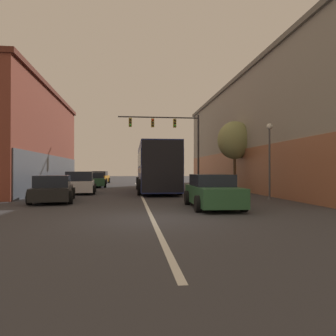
{
  "coord_description": "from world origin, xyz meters",
  "views": [
    {
      "loc": [
        -0.7,
        -10.29,
        1.52
      ],
      "look_at": [
        1.83,
        11.45,
        1.7
      ],
      "focal_mm": 35.0,
      "sensor_mm": 36.0,
      "label": 1
    }
  ],
  "objects_px": {
    "parked_car_left_near": "(100,178)",
    "street_tree_near": "(235,140)",
    "parked_car_left_mid": "(80,183)",
    "street_lamp": "(270,156)",
    "hatchback_foreground": "(213,192)",
    "parked_car_left_far": "(95,180)",
    "traffic_signal_gantry": "(173,133)",
    "parked_car_left_distant": "(53,189)",
    "bus": "(156,166)"
  },
  "relations": [
    {
      "from": "street_lamp",
      "to": "street_tree_near",
      "type": "bearing_deg",
      "value": 87.4
    },
    {
      "from": "parked_car_left_mid",
      "to": "traffic_signal_gantry",
      "type": "height_order",
      "value": "traffic_signal_gantry"
    },
    {
      "from": "traffic_signal_gantry",
      "to": "parked_car_left_far",
      "type": "bearing_deg",
      "value": 176.51
    },
    {
      "from": "parked_car_left_near",
      "to": "street_tree_near",
      "type": "relative_size",
      "value": 0.77
    },
    {
      "from": "parked_car_left_far",
      "to": "street_lamp",
      "type": "xyz_separation_m",
      "value": [
        10.54,
        -14.31,
        1.67
      ]
    },
    {
      "from": "parked_car_left_near",
      "to": "hatchback_foreground",
      "type": "bearing_deg",
      "value": -161.17
    },
    {
      "from": "parked_car_left_mid",
      "to": "street_tree_near",
      "type": "relative_size",
      "value": 0.9
    },
    {
      "from": "parked_car_left_far",
      "to": "parked_car_left_distant",
      "type": "relative_size",
      "value": 0.99
    },
    {
      "from": "parked_car_left_near",
      "to": "street_lamp",
      "type": "height_order",
      "value": "street_lamp"
    },
    {
      "from": "parked_car_left_far",
      "to": "parked_car_left_near",
      "type": "bearing_deg",
      "value": -3.14
    },
    {
      "from": "parked_car_left_near",
      "to": "parked_car_left_distant",
      "type": "height_order",
      "value": "parked_car_left_near"
    },
    {
      "from": "hatchback_foreground",
      "to": "parked_car_left_far",
      "type": "relative_size",
      "value": 0.93
    },
    {
      "from": "parked_car_left_mid",
      "to": "parked_car_left_distant",
      "type": "height_order",
      "value": "parked_car_left_mid"
    },
    {
      "from": "parked_car_left_far",
      "to": "street_lamp",
      "type": "bearing_deg",
      "value": -148.93
    },
    {
      "from": "traffic_signal_gantry",
      "to": "street_lamp",
      "type": "xyz_separation_m",
      "value": [
        3.35,
        -13.88,
        -2.72
      ]
    },
    {
      "from": "parked_car_left_near",
      "to": "parked_car_left_distant",
      "type": "xyz_separation_m",
      "value": [
        -0.2,
        -22.92,
        -0.08
      ]
    },
    {
      "from": "parked_car_left_mid",
      "to": "street_tree_near",
      "type": "xyz_separation_m",
      "value": [
        10.95,
        0.8,
        3.05
      ]
    },
    {
      "from": "parked_car_left_near",
      "to": "parked_car_left_far",
      "type": "bearing_deg",
      "value": -173.68
    },
    {
      "from": "hatchback_foreground",
      "to": "parked_car_left_distant",
      "type": "relative_size",
      "value": 0.92
    },
    {
      "from": "parked_car_left_distant",
      "to": "traffic_signal_gantry",
      "type": "bearing_deg",
      "value": -36.51
    },
    {
      "from": "parked_car_left_mid",
      "to": "street_lamp",
      "type": "height_order",
      "value": "street_lamp"
    },
    {
      "from": "bus",
      "to": "street_tree_near",
      "type": "height_order",
      "value": "street_tree_near"
    },
    {
      "from": "hatchback_foreground",
      "to": "traffic_signal_gantry",
      "type": "bearing_deg",
      "value": -0.53
    },
    {
      "from": "parked_car_left_near",
      "to": "bus",
      "type": "bearing_deg",
      "value": -157.46
    },
    {
      "from": "parked_car_left_distant",
      "to": "street_lamp",
      "type": "distance_m",
      "value": 11.2
    },
    {
      "from": "traffic_signal_gantry",
      "to": "street_tree_near",
      "type": "height_order",
      "value": "traffic_signal_gantry"
    },
    {
      "from": "hatchback_foreground",
      "to": "parked_car_left_near",
      "type": "distance_m",
      "value": 27.31
    },
    {
      "from": "street_tree_near",
      "to": "parked_car_left_near",
      "type": "bearing_deg",
      "value": 124.43
    },
    {
      "from": "parked_car_left_distant",
      "to": "traffic_signal_gantry",
      "type": "relative_size",
      "value": 0.62
    },
    {
      "from": "street_tree_near",
      "to": "parked_car_left_far",
      "type": "bearing_deg",
      "value": 144.97
    },
    {
      "from": "parked_car_left_near",
      "to": "street_tree_near",
      "type": "height_order",
      "value": "street_tree_near"
    },
    {
      "from": "hatchback_foreground",
      "to": "street_tree_near",
      "type": "xyz_separation_m",
      "value": [
        4.26,
        10.12,
        3.08
      ]
    },
    {
      "from": "bus",
      "to": "parked_car_left_near",
      "type": "distance_m",
      "value": 17.19
    },
    {
      "from": "parked_car_left_distant",
      "to": "street_lamp",
      "type": "height_order",
      "value": "street_lamp"
    },
    {
      "from": "hatchback_foreground",
      "to": "traffic_signal_gantry",
      "type": "height_order",
      "value": "traffic_signal_gantry"
    },
    {
      "from": "bus",
      "to": "parked_car_left_mid",
      "type": "height_order",
      "value": "bus"
    },
    {
      "from": "parked_car_left_distant",
      "to": "street_lamp",
      "type": "bearing_deg",
      "value": -97.74
    },
    {
      "from": "parked_car_left_far",
      "to": "parked_car_left_distant",
      "type": "xyz_separation_m",
      "value": [
        -0.53,
        -14.22,
        -0.03
      ]
    },
    {
      "from": "parked_car_left_mid",
      "to": "traffic_signal_gantry",
      "type": "relative_size",
      "value": 0.6
    },
    {
      "from": "parked_car_left_far",
      "to": "street_tree_near",
      "type": "bearing_deg",
      "value": -130.33
    },
    {
      "from": "parked_car_left_distant",
      "to": "hatchback_foreground",
      "type": "bearing_deg",
      "value": -123.45
    },
    {
      "from": "traffic_signal_gantry",
      "to": "street_lamp",
      "type": "relative_size",
      "value": 1.9
    },
    {
      "from": "parked_car_left_mid",
      "to": "parked_car_left_far",
      "type": "distance_m",
      "value": 8.4
    },
    {
      "from": "parked_car_left_mid",
      "to": "street_lamp",
      "type": "bearing_deg",
      "value": -123.79
    },
    {
      "from": "parked_car_left_distant",
      "to": "parked_car_left_near",
      "type": "bearing_deg",
      "value": -7.75
    },
    {
      "from": "hatchback_foreground",
      "to": "parked_car_left_far",
      "type": "xyz_separation_m",
      "value": [
        -6.58,
        17.72,
        -0.01
      ]
    },
    {
      "from": "bus",
      "to": "parked_car_left_mid",
      "type": "distance_m",
      "value": 5.38
    },
    {
      "from": "bus",
      "to": "traffic_signal_gantry",
      "type": "relative_size",
      "value": 1.33
    },
    {
      "from": "parked_car_left_mid",
      "to": "street_tree_near",
      "type": "bearing_deg",
      "value": -90.58
    },
    {
      "from": "parked_car_left_far",
      "to": "traffic_signal_gantry",
      "type": "xyz_separation_m",
      "value": [
        7.19,
        -0.44,
        4.39
      ]
    }
  ]
}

